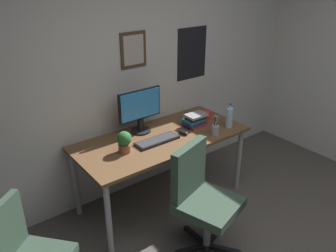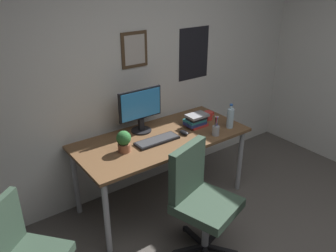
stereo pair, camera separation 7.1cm
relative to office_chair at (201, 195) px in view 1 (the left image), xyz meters
name	(u,v)px [view 1 (the left image)]	position (x,y,z in m)	size (l,w,h in m)	color
wall_back	(141,68)	(0.22, 1.17, 0.77)	(4.40, 0.10, 2.60)	silver
desk	(162,143)	(0.13, 0.71, 0.14)	(1.68, 0.76, 0.74)	brown
office_chair	(201,195)	(0.00, 0.00, 0.00)	(0.58, 0.59, 0.95)	#334738
monitor	(140,109)	(0.04, 0.94, 0.45)	(0.46, 0.20, 0.43)	black
keyboard	(157,140)	(0.04, 0.65, 0.22)	(0.43, 0.15, 0.03)	black
computer_mouse	(184,132)	(0.34, 0.63, 0.23)	(0.06, 0.11, 0.04)	black
water_bottle	(229,117)	(0.81, 0.48, 0.31)	(0.07, 0.07, 0.25)	silver
coffee_mug_near	(207,115)	(0.77, 0.76, 0.25)	(0.13, 0.09, 0.09)	red
potted_plant	(124,141)	(-0.30, 0.67, 0.31)	(0.13, 0.13, 0.19)	brown
pen_cup	(215,129)	(0.57, 0.43, 0.26)	(0.07, 0.07, 0.20)	#9EA0A5
book_stack_left	(195,120)	(0.55, 0.70, 0.27)	(0.23, 0.18, 0.13)	#B22D28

